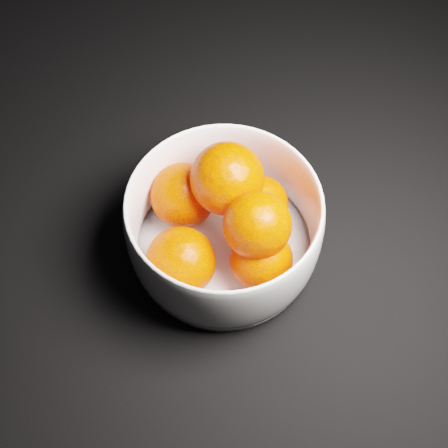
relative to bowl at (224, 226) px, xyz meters
name	(u,v)px	position (x,y,z in m)	size (l,w,h in m)	color
ground	(61,178)	(-0.14, 0.14, -0.05)	(3.00, 3.00, 0.00)	black
bowl	(224,226)	(0.00, 0.00, 0.00)	(0.19, 0.19, 0.09)	white
orange_pile	(224,218)	(0.00, 0.00, 0.01)	(0.16, 0.16, 0.11)	#FF3A00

